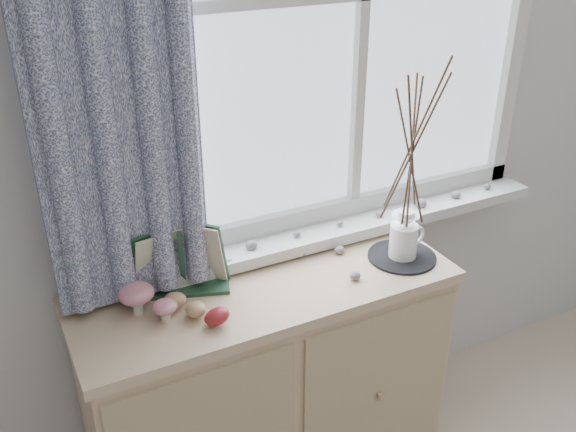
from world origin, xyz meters
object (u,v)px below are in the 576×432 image
object	(u,v)px
botanical_book	(183,262)
toadstool_cluster	(144,298)
sideboard	(269,391)
twig_pitcher	(413,144)

from	to	relation	value
botanical_book	toadstool_cluster	distance (m)	0.16
toadstool_cluster	sideboard	bearing A→B (deg)	-3.26
sideboard	twig_pitcher	size ratio (longest dim) A/B	1.72
sideboard	toadstool_cluster	bearing A→B (deg)	176.74
toadstool_cluster	twig_pitcher	size ratio (longest dim) A/B	0.23
botanical_book	twig_pitcher	distance (m)	0.77
botanical_book	toadstool_cluster	bearing A→B (deg)	-142.63
botanical_book	toadstool_cluster	xyz separation A→B (m)	(-0.14, -0.05, -0.05)
sideboard	botanical_book	world-z (taller)	botanical_book
botanical_book	toadstool_cluster	world-z (taller)	botanical_book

